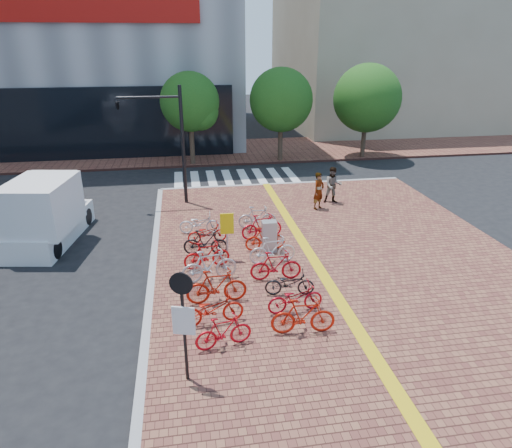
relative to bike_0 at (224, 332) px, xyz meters
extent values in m
plane|color=black|center=(1.87, 2.63, -0.62)|extent=(120.00, 120.00, 0.00)
cube|color=brown|center=(4.87, -2.37, -0.55)|extent=(14.00, 34.00, 0.15)
cube|color=gold|center=(3.87, -2.37, -0.47)|extent=(0.40, 34.00, 0.01)
cube|color=gray|center=(-2.13, -2.37, -0.55)|extent=(0.25, 34.00, 0.15)
cube|color=gray|center=(4.87, 14.63, -0.55)|extent=(14.00, 0.25, 0.15)
cube|color=brown|center=(1.87, 23.63, -0.55)|extent=(70.00, 8.00, 0.15)
cube|color=gray|center=(19.87, 34.63, 8.38)|extent=(20.00, 18.00, 18.00)
cube|color=silver|center=(-1.13, 16.63, -0.62)|extent=(0.50, 4.00, 0.01)
cube|color=silver|center=(-0.13, 16.63, -0.62)|extent=(0.50, 4.00, 0.01)
cube|color=silver|center=(0.87, 16.63, -0.62)|extent=(0.50, 4.00, 0.01)
cube|color=silver|center=(1.87, 16.63, -0.62)|extent=(0.50, 4.00, 0.01)
cube|color=silver|center=(2.87, 16.63, -0.62)|extent=(0.50, 4.00, 0.01)
cube|color=silver|center=(3.87, 16.63, -0.62)|extent=(0.50, 4.00, 0.01)
cube|color=silver|center=(4.87, 16.63, -0.62)|extent=(0.50, 4.00, 0.01)
cube|color=silver|center=(5.87, 16.63, -0.62)|extent=(0.50, 4.00, 0.01)
cylinder|color=#38281E|center=(-0.13, 20.13, 0.83)|extent=(0.32, 0.32, 2.60)
sphere|color=#194714|center=(-0.13, 20.13, 3.58)|extent=(3.80, 3.80, 3.80)
sphere|color=#194714|center=(0.47, 19.83, 2.98)|extent=(2.40, 2.40, 2.40)
cylinder|color=#38281E|center=(5.87, 20.13, 0.83)|extent=(0.32, 0.32, 2.60)
sphere|color=#194714|center=(5.87, 20.13, 3.58)|extent=(4.20, 4.20, 4.20)
sphere|color=#194714|center=(6.47, 19.83, 2.98)|extent=(2.40, 2.40, 2.40)
cylinder|color=#38281E|center=(11.87, 20.13, 0.83)|extent=(0.32, 0.32, 2.60)
sphere|color=#194714|center=(11.87, 20.13, 3.58)|extent=(4.60, 4.60, 4.60)
sphere|color=#194714|center=(12.47, 19.83, 2.98)|extent=(2.40, 2.40, 2.40)
imported|color=red|center=(0.00, 0.00, 0.00)|extent=(1.63, 0.75, 0.95)
imported|color=red|center=(-0.22, 1.13, 0.02)|extent=(1.94, 0.90, 0.98)
imported|color=#9E1A0B|center=(0.01, 2.29, 0.10)|extent=(1.93, 0.60, 1.15)
imported|color=silver|center=(-0.13, 3.72, 0.11)|extent=(2.02, 0.90, 1.17)
imported|color=red|center=(-0.15, 4.72, 0.04)|extent=(1.76, 0.75, 1.02)
imported|color=black|center=(-0.13, 5.81, 0.04)|extent=(1.77, 0.73, 1.03)
imported|color=#B90E0D|center=(0.00, 6.95, -0.05)|extent=(1.66, 0.74, 0.84)
imported|color=silver|center=(-0.26, 8.01, -0.02)|extent=(1.76, 0.73, 0.90)
imported|color=#B81D0D|center=(2.26, 0.27, 0.08)|extent=(1.87, 0.66, 1.10)
imported|color=#A20B18|center=(2.32, 1.39, -0.01)|extent=(1.80, 0.80, 0.92)
imported|color=black|center=(2.37, 2.37, -0.05)|extent=(1.67, 0.79, 0.84)
imported|color=#A80C16|center=(2.13, 3.43, 0.06)|extent=(1.81, 0.60, 1.07)
imported|color=silver|center=(2.27, 4.72, 0.06)|extent=(1.80, 0.62, 1.06)
imported|color=red|center=(2.21, 5.88, 0.01)|extent=(1.64, 0.54, 0.97)
imported|color=#B60D1D|center=(2.28, 7.03, 0.06)|extent=(1.84, 0.81, 1.07)
imported|color=#A9A9AD|center=(2.28, 8.16, 0.03)|extent=(1.70, 0.53, 1.01)
imported|color=gray|center=(5.64, 10.17, 0.44)|extent=(0.79, 0.73, 1.82)
imported|color=#525867|center=(6.62, 10.92, 0.45)|extent=(1.01, 0.85, 1.85)
cube|color=#AFAEB3|center=(2.35, 5.78, 0.14)|extent=(0.57, 0.42, 1.23)
cylinder|color=#B7B7BC|center=(0.66, 5.34, 0.43)|extent=(0.07, 0.07, 1.80)
cube|color=yellow|center=(0.66, 5.29, 0.98)|extent=(0.50, 0.06, 0.80)
cylinder|color=black|center=(-1.00, -1.12, 1.00)|extent=(0.10, 0.10, 2.94)
cylinder|color=black|center=(-1.00, -1.18, 2.22)|extent=(0.54, 0.20, 0.55)
cube|color=silver|center=(-1.00, -1.18, 1.24)|extent=(0.53, 0.19, 0.73)
cylinder|color=black|center=(-0.75, 12.17, 2.42)|extent=(0.17, 0.17, 5.79)
cylinder|color=black|center=(-2.19, 12.17, 4.78)|extent=(2.89, 0.12, 0.12)
imported|color=black|center=(-3.64, 12.17, 4.49)|extent=(0.25, 1.20, 0.48)
cube|color=white|center=(-6.51, 8.62, -0.13)|extent=(2.85, 5.20, 0.99)
cube|color=white|center=(-6.27, 10.02, 1.07)|extent=(2.39, 2.39, 1.42)
cube|color=white|center=(-6.65, 7.75, 1.24)|extent=(2.66, 3.38, 1.97)
cylinder|color=black|center=(-7.14, 10.50, -0.24)|extent=(0.36, 0.80, 0.77)
cylinder|color=black|center=(-7.71, 7.04, -0.24)|extent=(0.36, 0.80, 0.77)
cylinder|color=black|center=(-5.30, 10.19, -0.24)|extent=(0.36, 0.80, 0.77)
cylinder|color=black|center=(-5.87, 6.74, -0.24)|extent=(0.36, 0.80, 0.77)
camera|label=1|loc=(-0.80, -10.23, 7.24)|focal=32.00mm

